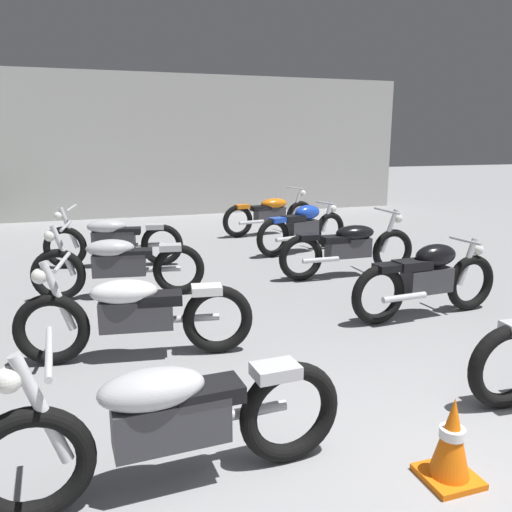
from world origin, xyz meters
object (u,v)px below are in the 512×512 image
object	(u,v)px
motorcycle_left_row_3	(113,239)
motorcycle_right_row_3	(303,227)
motorcycle_right_row_4	(270,213)
motorcycle_left_row_2	(118,263)
motorcycle_left_row_1	(135,312)
motorcycle_right_row_1	(428,278)
traffic_cone	(451,441)
motorcycle_left_row_0	(169,418)
motorcycle_right_row_2	(349,247)

from	to	relation	value
motorcycle_left_row_3	motorcycle_right_row_3	bearing A→B (deg)	0.61
motorcycle_left_row_3	motorcycle_right_row_4	world-z (taller)	same
motorcycle_left_row_2	motorcycle_left_row_1	bearing A→B (deg)	-89.53
motorcycle_right_row_1	motorcycle_left_row_2	bearing A→B (deg)	150.47
motorcycle_left_row_2	motorcycle_right_row_4	size ratio (longest dim) A/B	1.00
motorcycle_left_row_2	traffic_cone	xyz separation A→B (m)	(1.62, -4.39, -0.19)
motorcycle_right_row_3	traffic_cone	size ratio (longest dim) A/B	3.57
motorcycle_left_row_0	motorcycle_right_row_2	bearing A→B (deg)	50.12
motorcycle_left_row_0	motorcycle_left_row_2	size ratio (longest dim) A/B	1.00
motorcycle_right_row_2	motorcycle_right_row_3	bearing A→B (deg)	89.36
motorcycle_left_row_1	motorcycle_left_row_2	bearing A→B (deg)	90.47
motorcycle_left_row_2	motorcycle_right_row_1	size ratio (longest dim) A/B	1.10
motorcycle_left_row_1	traffic_cone	bearing A→B (deg)	-56.15
motorcycle_left_row_1	motorcycle_right_row_4	distance (m)	6.51
traffic_cone	motorcycle_right_row_3	bearing A→B (deg)	74.48
motorcycle_right_row_2	traffic_cone	distance (m)	4.70
motorcycle_right_row_1	motorcycle_right_row_2	bearing A→B (deg)	89.82
motorcycle_right_row_1	traffic_cone	xyz separation A→B (m)	(-1.68, -2.52, -0.20)
motorcycle_left_row_1	motorcycle_right_row_3	size ratio (longest dim) A/B	1.12
motorcycle_left_row_2	motorcycle_left_row_0	bearing A→B (deg)	-89.72
motorcycle_right_row_3	motorcycle_right_row_1	bearing A→B (deg)	-90.41
motorcycle_left_row_2	traffic_cone	size ratio (longest dim) A/B	4.01
motorcycle_left_row_0	traffic_cone	size ratio (longest dim) A/B	4.02
motorcycle_left_row_3	motorcycle_left_row_0	bearing A→B (deg)	-90.13
motorcycle_left_row_1	motorcycle_right_row_1	distance (m)	3.28
motorcycle_right_row_4	traffic_cone	bearing A→B (deg)	-102.38
motorcycle_right_row_1	motorcycle_left_row_1	bearing A→B (deg)	-177.72
motorcycle_left_row_2	motorcycle_right_row_2	size ratio (longest dim) A/B	1.00
motorcycle_right_row_3	traffic_cone	bearing A→B (deg)	-105.52
motorcycle_left_row_2	motorcycle_right_row_1	xyz separation A→B (m)	(3.30, -1.87, 0.01)
motorcycle_left_row_0	traffic_cone	distance (m)	1.68
motorcycle_right_row_2	traffic_cone	world-z (taller)	motorcycle_right_row_2
traffic_cone	motorcycle_right_row_4	bearing A→B (deg)	77.62
motorcycle_right_row_2	motorcycle_right_row_3	distance (m)	1.74
motorcycle_left_row_1	motorcycle_right_row_2	xyz separation A→B (m)	(3.29, 1.99, 0.00)
motorcycle_left_row_2	motorcycle_right_row_1	distance (m)	3.79
motorcycle_right_row_4	motorcycle_left_row_3	bearing A→B (deg)	-150.58
traffic_cone	motorcycle_right_row_2	bearing A→B (deg)	69.01
motorcycle_left_row_1	motorcycle_left_row_3	bearing A→B (deg)	89.76
motorcycle_right_row_3	motorcycle_left_row_0	bearing A→B (deg)	-120.22
motorcycle_left_row_2	motorcycle_left_row_3	world-z (taller)	same
motorcycle_left_row_3	motorcycle_right_row_3	world-z (taller)	motorcycle_left_row_3
motorcycle_right_row_2	motorcycle_right_row_4	xyz separation A→B (m)	(0.07, 3.59, 0.00)
motorcycle_left_row_1	motorcycle_left_row_3	size ratio (longest dim) A/B	1.00
traffic_cone	motorcycle_left_row_1	bearing A→B (deg)	123.85
motorcycle_left_row_2	motorcycle_right_row_4	xyz separation A→B (m)	(3.37, 3.58, 0.00)
motorcycle_left_row_0	motorcycle_left_row_3	distance (m)	5.63
motorcycle_left_row_2	motorcycle_right_row_4	distance (m)	4.92
motorcycle_left_row_3	motorcycle_right_row_2	world-z (taller)	same
motorcycle_left_row_0	traffic_cone	bearing A→B (deg)	-15.86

